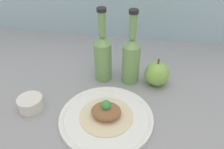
{
  "coord_description": "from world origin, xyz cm",
  "views": [
    {
      "loc": [
        3.97,
        -47.94,
        49.15
      ],
      "look_at": [
        -4.99,
        6.72,
        9.35
      ],
      "focal_mm": 35.0,
      "sensor_mm": 36.0,
      "label": 1
    }
  ],
  "objects": [
    {
      "name": "plated_food",
      "position": [
        -5.02,
        -3.62,
        3.16
      ],
      "size": [
        15.87,
        15.87,
        6.05
      ],
      "color": "beige",
      "rests_on": "plate"
    },
    {
      "name": "dipping_bowl",
      "position": [
        -29.35,
        -2.52,
        1.99
      ],
      "size": [
        7.75,
        7.75,
        3.99
      ],
      "color": "silver",
      "rests_on": "ground_plane"
    },
    {
      "name": "ground_plane",
      "position": [
        0.0,
        0.0,
        -2.0
      ],
      "size": [
        180.0,
        110.0,
        4.0
      ],
      "primitive_type": "cube",
      "color": "gray"
    },
    {
      "name": "cider_bottle_right",
      "position": [
        0.05,
        17.07,
        9.81
      ],
      "size": [
        6.26,
        6.26,
        26.72
      ],
      "color": "#729E5B",
      "rests_on": "ground_plane"
    },
    {
      "name": "plate",
      "position": [
        -5.02,
        -3.62,
        0.93
      ],
      "size": [
        27.92,
        27.92,
        1.75
      ],
      "color": "white",
      "rests_on": "ground_plane"
    },
    {
      "name": "apple",
      "position": [
        9.46,
        16.65,
        4.37
      ],
      "size": [
        8.73,
        8.73,
        10.4
      ],
      "color": "#84B74C",
      "rests_on": "ground_plane"
    },
    {
      "name": "cider_bottle_left",
      "position": [
        -9.99,
        17.07,
        9.81
      ],
      "size": [
        6.26,
        6.26,
        26.72
      ],
      "color": "#729E5B",
      "rests_on": "ground_plane"
    }
  ]
}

